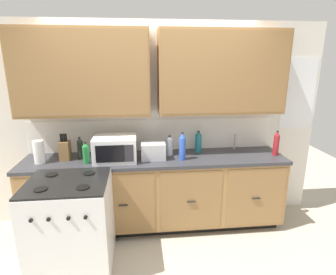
# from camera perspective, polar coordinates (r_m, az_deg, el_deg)

# --- Properties ---
(ground_plane) EXTENTS (8.00, 8.00, 0.00)m
(ground_plane) POSITION_cam_1_polar(r_m,az_deg,el_deg) (3.44, -2.08, -20.43)
(ground_plane) COLOR #B2A893
(wall_unit) EXTENTS (4.25, 0.40, 2.48)m
(wall_unit) POSITION_cam_1_polar(r_m,az_deg,el_deg) (3.29, -2.92, 9.28)
(wall_unit) COLOR white
(wall_unit) RESTS_ON ground_plane
(counter_run) EXTENTS (3.08, 0.64, 0.92)m
(counter_run) POSITION_cam_1_polar(r_m,az_deg,el_deg) (3.45, -2.46, -11.15)
(counter_run) COLOR black
(counter_run) RESTS_ON ground_plane
(stove_range) EXTENTS (0.76, 0.68, 0.95)m
(stove_range) POSITION_cam_1_polar(r_m,az_deg,el_deg) (2.98, -19.40, -16.78)
(stove_range) COLOR white
(stove_range) RESTS_ON ground_plane
(microwave) EXTENTS (0.48, 0.37, 0.28)m
(microwave) POSITION_cam_1_polar(r_m,az_deg,el_deg) (3.19, -10.88, -2.29)
(microwave) COLOR white
(microwave) RESTS_ON counter_run
(toaster) EXTENTS (0.28, 0.18, 0.19)m
(toaster) POSITION_cam_1_polar(r_m,az_deg,el_deg) (3.19, -3.07, -2.85)
(toaster) COLOR #B7B7BC
(toaster) RESTS_ON counter_run
(knife_block) EXTENTS (0.11, 0.14, 0.31)m
(knife_block) POSITION_cam_1_polar(r_m,az_deg,el_deg) (3.39, -20.57, -2.42)
(knife_block) COLOR olive
(knife_block) RESTS_ON counter_run
(sink_faucet) EXTENTS (0.02, 0.02, 0.20)m
(sink_faucet) POSITION_cam_1_polar(r_m,az_deg,el_deg) (3.64, 13.64, -0.87)
(sink_faucet) COLOR #B2B5BA
(sink_faucet) RESTS_ON counter_run
(paper_towel_roll) EXTENTS (0.12, 0.12, 0.26)m
(paper_towel_roll) POSITION_cam_1_polar(r_m,az_deg,el_deg) (3.38, -25.18, -2.71)
(paper_towel_roll) COLOR white
(paper_towel_roll) RESTS_ON counter_run
(bottle_green) EXTENTS (0.07, 0.07, 0.24)m
(bottle_green) POSITION_cam_1_polar(r_m,az_deg,el_deg) (3.19, -16.63, -3.06)
(bottle_green) COLOR #237A38
(bottle_green) RESTS_ON counter_run
(bottle_blue) EXTENTS (0.08, 0.08, 0.33)m
(bottle_blue) POSITION_cam_1_polar(r_m,az_deg,el_deg) (3.15, 3.00, -1.86)
(bottle_blue) COLOR blue
(bottle_blue) RESTS_ON counter_run
(bottle_clear) EXTENTS (0.08, 0.08, 0.24)m
(bottle_clear) POSITION_cam_1_polar(r_m,az_deg,el_deg) (3.32, 0.32, -1.67)
(bottle_clear) COLOR silver
(bottle_clear) RESTS_ON counter_run
(bottle_teal) EXTENTS (0.08, 0.08, 0.27)m
(bottle_teal) POSITION_cam_1_polar(r_m,az_deg,el_deg) (3.45, 6.30, -0.87)
(bottle_teal) COLOR #1E707A
(bottle_teal) RESTS_ON counter_run
(bottle_dark) EXTENTS (0.07, 0.07, 0.26)m
(bottle_dark) POSITION_cam_1_polar(r_m,az_deg,el_deg) (3.35, -17.71, -2.12)
(bottle_dark) COLOR black
(bottle_dark) RESTS_ON counter_run
(bottle_red) EXTENTS (0.07, 0.07, 0.30)m
(bottle_red) POSITION_cam_1_polar(r_m,az_deg,el_deg) (3.55, 21.52, -1.12)
(bottle_red) COLOR maroon
(bottle_red) RESTS_ON counter_run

